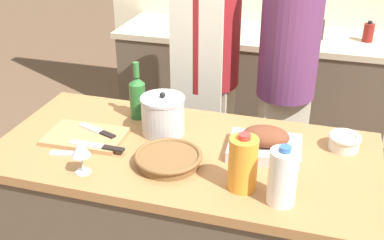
# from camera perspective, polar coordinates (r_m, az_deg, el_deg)

# --- Properties ---
(kitchen_island) EXTENTS (1.54, 0.75, 0.90)m
(kitchen_island) POSITION_cam_1_polar(r_m,az_deg,el_deg) (2.21, -0.85, -13.61)
(kitchen_island) COLOR brown
(kitchen_island) RESTS_ON ground_plane
(back_counter) EXTENTS (1.89, 0.60, 0.92)m
(back_counter) POSITION_cam_1_polar(r_m,az_deg,el_deg) (3.56, 6.95, 3.16)
(back_counter) COLOR brown
(back_counter) RESTS_ON ground_plane
(roasting_pan) EXTENTS (0.30, 0.24, 0.12)m
(roasting_pan) POSITION_cam_1_polar(r_m,az_deg,el_deg) (1.93, 8.66, -2.75)
(roasting_pan) COLOR #BCBCC1
(roasting_pan) RESTS_ON kitchen_island
(wicker_basket) EXTENTS (0.26, 0.26, 0.05)m
(wicker_basket) POSITION_cam_1_polar(r_m,az_deg,el_deg) (1.85, -2.83, -4.57)
(wicker_basket) COLOR brown
(wicker_basket) RESTS_ON kitchen_island
(cutting_board) EXTENTS (0.34, 0.23, 0.02)m
(cutting_board) POSITION_cam_1_polar(r_m,az_deg,el_deg) (2.07, -12.49, -1.91)
(cutting_board) COLOR #AD7F51
(cutting_board) RESTS_ON kitchen_island
(stock_pot) EXTENTS (0.19, 0.19, 0.19)m
(stock_pot) POSITION_cam_1_polar(r_m,az_deg,el_deg) (2.04, -3.44, 0.57)
(stock_pot) COLOR #B7B7BC
(stock_pot) RESTS_ON kitchen_island
(mixing_bowl) EXTENTS (0.13, 0.13, 0.07)m
(mixing_bowl) POSITION_cam_1_polar(r_m,az_deg,el_deg) (2.03, 17.62, -2.37)
(mixing_bowl) COLOR beige
(mixing_bowl) RESTS_ON kitchen_island
(juice_jug) EXTENTS (0.10, 0.10, 0.22)m
(juice_jug) POSITION_cam_1_polar(r_m,az_deg,el_deg) (1.68, 6.06, -5.14)
(juice_jug) COLOR orange
(juice_jug) RESTS_ON kitchen_island
(milk_jug) EXTENTS (0.10, 0.10, 0.22)m
(milk_jug) POSITION_cam_1_polar(r_m,az_deg,el_deg) (1.63, 10.68, -6.64)
(milk_jug) COLOR white
(milk_jug) RESTS_ON kitchen_island
(wine_bottle_green) EXTENTS (0.07, 0.07, 0.27)m
(wine_bottle_green) POSITION_cam_1_polar(r_m,az_deg,el_deg) (2.17, -6.47, 2.82)
(wine_bottle_green) COLOR #28662D
(wine_bottle_green) RESTS_ON kitchen_island
(wine_glass_left) EXTENTS (0.07, 0.07, 0.14)m
(wine_glass_left) POSITION_cam_1_polar(r_m,az_deg,el_deg) (1.80, -13.05, -3.41)
(wine_glass_left) COLOR silver
(wine_glass_left) RESTS_ON kitchen_island
(knife_chef) EXTENTS (0.24, 0.04, 0.01)m
(knife_chef) POSITION_cam_1_polar(r_m,az_deg,el_deg) (1.97, -11.01, -3.06)
(knife_chef) COLOR #B7B7BC
(knife_chef) RESTS_ON cutting_board
(knife_paring) EXTENTS (0.16, 0.06, 0.01)m
(knife_paring) POSITION_cam_1_polar(r_m,az_deg,el_deg) (1.98, -14.20, -3.87)
(knife_paring) COLOR #B7B7BC
(knife_paring) RESTS_ON kitchen_island
(knife_bread) EXTENTS (0.20, 0.10, 0.01)m
(knife_bread) POSITION_cam_1_polar(r_m,az_deg,el_deg) (2.08, -11.01, -1.29)
(knife_bread) COLOR #B7B7BC
(knife_bread) RESTS_ON cutting_board
(condiment_bottle_tall) EXTENTS (0.06, 0.06, 0.15)m
(condiment_bottle_tall) POSITION_cam_1_polar(r_m,az_deg,el_deg) (3.32, 14.84, 10.36)
(condiment_bottle_tall) COLOR #332D28
(condiment_bottle_tall) RESTS_ON back_counter
(condiment_bottle_short) EXTENTS (0.07, 0.07, 0.14)m
(condiment_bottle_short) POSITION_cam_1_polar(r_m,az_deg,el_deg) (3.36, 20.18, 9.72)
(condiment_bottle_short) COLOR maroon
(condiment_bottle_short) RESTS_ON back_counter
(person_cook_aproned) EXTENTS (0.37, 0.38, 1.71)m
(person_cook_aproned) POSITION_cam_1_polar(r_m,az_deg,el_deg) (2.75, 1.66, 6.74)
(person_cook_aproned) COLOR beige
(person_cook_aproned) RESTS_ON ground_plane
(person_cook_guest) EXTENTS (0.31, 0.31, 1.73)m
(person_cook_guest) POSITION_cam_1_polar(r_m,az_deg,el_deg) (2.60, 11.20, 5.74)
(person_cook_guest) COLOR beige
(person_cook_guest) RESTS_ON ground_plane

